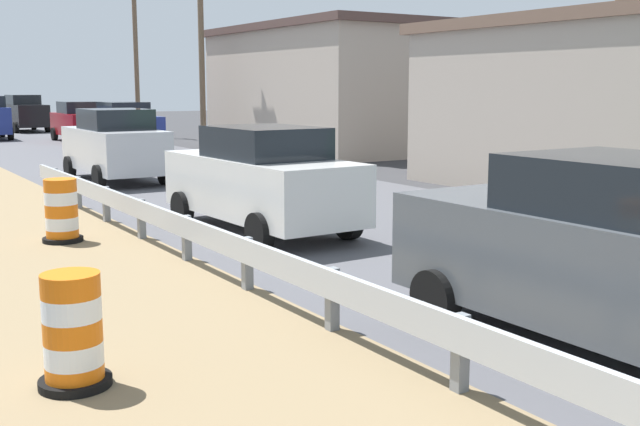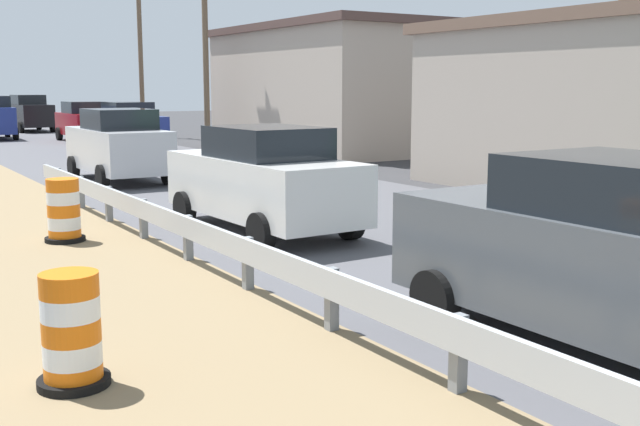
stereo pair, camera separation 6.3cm
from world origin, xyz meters
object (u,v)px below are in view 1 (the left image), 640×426
object	(u,v)px
car_lead_near_lane	(115,145)
utility_pole_near	(620,9)
car_trailing_near_lane	(24,113)
utility_pole_mid	(201,43)
car_distant_a	(81,121)
car_trailing_far_lane	(261,179)
traffic_barrel_mid	(62,213)
car_distant_b	(613,254)
traffic_barrel_close	(73,336)
utility_pole_far	(136,59)
car_mid_far_lane	(125,127)

from	to	relation	value
car_lead_near_lane	utility_pole_near	distance (m)	13.47
car_trailing_near_lane	utility_pole_mid	world-z (taller)	utility_pole_mid
car_lead_near_lane	car_distant_a	size ratio (longest dim) A/B	1.02
car_lead_near_lane	car_trailing_far_lane	bearing A→B (deg)	179.36
traffic_barrel_mid	car_trailing_near_lane	size ratio (longest dim) A/B	0.23
car_distant_a	car_distant_b	distance (m)	33.52
car_trailing_near_lane	utility_pole_near	bearing A→B (deg)	5.56
traffic_barrel_close	traffic_barrel_mid	world-z (taller)	traffic_barrel_mid
traffic_barrel_close	car_trailing_near_lane	distance (m)	42.55
car_distant_a	utility_pole_far	xyz separation A→B (m)	(3.49, 1.72, 3.11)
car_mid_far_lane	car_lead_near_lane	bearing A→B (deg)	-21.96
car_trailing_far_lane	car_distant_a	distance (m)	25.96
traffic_barrel_mid	car_trailing_near_lane	distance (m)	35.67
car_trailing_near_lane	car_distant_b	bearing A→B (deg)	-6.28
utility_pole_mid	car_distant_b	bearing A→B (deg)	-104.96
car_distant_a	car_distant_b	world-z (taller)	car_distant_b
car_trailing_far_lane	car_distant_b	world-z (taller)	car_distant_b
traffic_barrel_mid	utility_pole_far	bearing A→B (deg)	68.20
car_trailing_near_lane	car_lead_near_lane	bearing A→B (deg)	-8.49
utility_pole_mid	utility_pole_far	distance (m)	9.50
car_trailing_near_lane	car_distant_b	distance (m)	43.78
traffic_barrel_close	utility_pole_mid	distance (m)	26.67
car_distant_a	utility_pole_far	bearing A→B (deg)	116.49
car_lead_near_lane	utility_pole_far	world-z (taller)	utility_pole_far
car_mid_far_lane	utility_pole_mid	xyz separation A→B (m)	(3.00, -1.12, 3.42)
traffic_barrel_mid	utility_pole_far	xyz separation A→B (m)	(10.57, 26.42, 3.58)
car_trailing_near_lane	car_distant_a	xyz separation A→B (m)	(0.51, -10.35, -0.11)
traffic_barrel_close	car_mid_far_lane	bearing A→B (deg)	70.70
traffic_barrel_close	car_trailing_near_lane	world-z (taller)	car_trailing_near_lane
traffic_barrel_close	car_distant_b	xyz separation A→B (m)	(4.85, -1.90, 0.52)
car_trailing_near_lane	car_distant_a	distance (m)	10.37
traffic_barrel_close	utility_pole_mid	size ratio (longest dim) A/B	0.12
traffic_barrel_mid	car_trailing_near_lane	world-z (taller)	car_trailing_near_lane
utility_pole_near	car_lead_near_lane	bearing A→B (deg)	127.96
car_distant_b	car_trailing_far_lane	bearing A→B (deg)	-0.90
traffic_barrel_mid	car_distant_a	distance (m)	25.70
car_lead_near_lane	car_mid_far_lane	distance (m)	10.70
traffic_barrel_close	car_mid_far_lane	distance (m)	26.25
utility_pole_near	traffic_barrel_mid	bearing A→B (deg)	168.70
traffic_barrel_close	car_distant_b	size ratio (longest dim) A/B	0.22
car_lead_near_lane	utility_pole_mid	xyz separation A→B (m)	(6.63, 8.95, 3.41)
utility_pole_near	utility_pole_mid	xyz separation A→B (m)	(-1.41, 19.25, 0.12)
car_trailing_near_lane	car_trailing_far_lane	size ratio (longest dim) A/B	1.03
traffic_barrel_mid	car_lead_near_lane	bearing A→B (deg)	66.51
car_distant_a	car_distant_b	bearing A→B (deg)	-6.34
traffic_barrel_close	car_mid_far_lane	size ratio (longest dim) A/B	0.25
car_distant_a	utility_pole_mid	bearing A→B (deg)	21.48
car_lead_near_lane	utility_pole_near	bearing A→B (deg)	-141.86
car_mid_far_lane	car_distant_b	xyz separation A→B (m)	(-3.83, -26.67, -0.01)
car_lead_near_lane	car_trailing_far_lane	distance (m)	8.99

